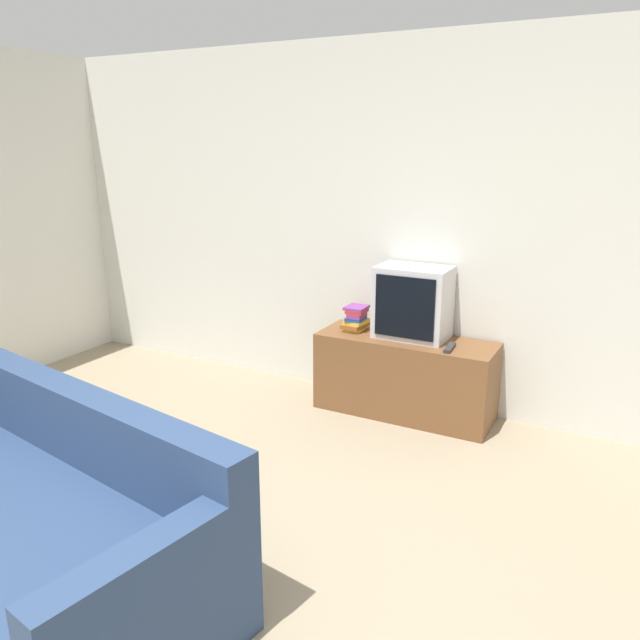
% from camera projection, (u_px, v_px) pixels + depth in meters
% --- Properties ---
extents(wall_back, '(9.00, 0.06, 2.60)m').
position_uv_depth(wall_back, '(405.00, 228.00, 4.46)').
color(wall_back, silver).
rests_on(wall_back, ground_plane).
extents(tv_stand, '(1.25, 0.44, 0.57)m').
position_uv_depth(tv_stand, '(405.00, 376.00, 4.45)').
color(tv_stand, brown).
rests_on(tv_stand, ground_plane).
extents(television, '(0.50, 0.34, 0.50)m').
position_uv_depth(television, '(413.00, 302.00, 4.34)').
color(television, silver).
rests_on(television, tv_stand).
extents(couch, '(2.31, 1.25, 0.80)m').
position_uv_depth(couch, '(19.00, 518.00, 2.78)').
color(couch, navy).
rests_on(couch, ground_plane).
extents(book_stack, '(0.17, 0.22, 0.18)m').
position_uv_depth(book_stack, '(356.00, 319.00, 4.54)').
color(book_stack, gold).
rests_on(book_stack, tv_stand).
extents(remote_on_stand, '(0.06, 0.19, 0.02)m').
position_uv_depth(remote_on_stand, '(450.00, 348.00, 4.13)').
color(remote_on_stand, '#2D2D2D').
rests_on(remote_on_stand, tv_stand).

